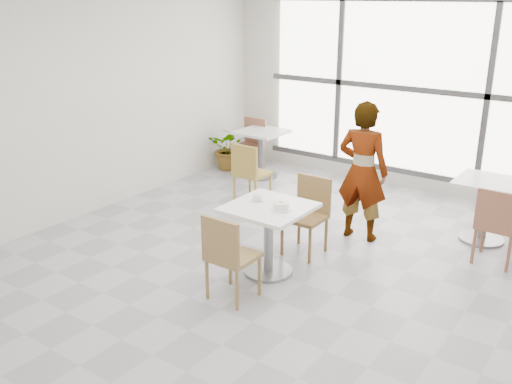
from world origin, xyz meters
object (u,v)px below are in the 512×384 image
Objects in this scene: person at (363,171)px; bg_chair_left_far at (251,141)px; bg_table_left at (261,147)px; bg_chair_right_near at (497,222)px; oatmeal_bowl at (281,206)px; coffee_cup at (257,198)px; chair_far at (309,210)px; plant_left at (229,148)px; chair_near at (228,253)px; bg_table_right at (486,202)px; bg_chair_left_near at (249,170)px; main_table at (269,227)px.

person is 1.91× the size of bg_chair_left_far.
bg_chair_right_near reaches higher than bg_table_left.
bg_table_left is at bearing 128.48° from oatmeal_bowl.
bg_table_left is 0.86× the size of bg_chair_right_near.
oatmeal_bowl reaches higher than coffee_cup.
bg_chair_right_near is (1.81, 0.87, 0.00)m from chair_far.
oatmeal_bowl is at bearing -82.02° from chair_far.
person is 3.30m from plant_left.
chair_near is 1.16× the size of bg_table_right.
coffee_cup reaches higher than bg_table_left.
bg_chair_left_near is (-1.54, 1.55, -0.29)m from oatmeal_bowl.
chair_far is 1.20× the size of plant_left.
bg_chair_left_far is at bearing -16.91° from bg_chair_right_near.
bg_chair_left_near and bg_chair_left_far have the same top height.
bg_table_left is (-1.99, 3.37, -0.01)m from chair_near.
chair_near is 1.00× the size of bg_chair_left_far.
bg_chair_left_far is 1.00× the size of bg_chair_right_near.
main_table is 3.64m from bg_chair_left_far.
bg_chair_left_near and bg_chair_right_near have the same top height.
chair_far is 0.52× the size of person.
bg_chair_left_far is at bearing -56.87° from chair_near.
chair_near is 1.00× the size of bg_chair_left_near.
bg_table_left is at bearing -27.71° from bg_chair_left_far.
bg_table_left reaches higher than plant_left.
oatmeal_bowl is 0.24× the size of bg_chair_left_far.
main_table and bg_table_right have the same top height.
bg_chair_left_near is at bearing 134.85° from oatmeal_bowl.
plant_left is (-2.80, 2.71, -0.43)m from oatmeal_bowl.
oatmeal_bowl is 2.35m from bg_chair_right_near.
bg_chair_right_near is (2.05, 1.53, -0.28)m from coffee_cup.
person reaches higher than bg_table_left.
bg_chair_left_near is at bearing -42.74° from plant_left.
coffee_cup is 0.18× the size of bg_chair_right_near.
chair_near is 2.15m from person.
main_table is 2.70m from bg_table_right.
chair_near is 1.16× the size of bg_table_left.
main_table is 5.03× the size of coffee_cup.
person is at bearing 175.84° from bg_chair_left_near.
chair_far is 3.36m from plant_left.
bg_chair_left_near is 1.00× the size of bg_chair_left_far.
main_table is 0.92× the size of chair_near.
oatmeal_bowl is at bearing -6.97° from main_table.
plant_left is (-2.70, 1.99, -0.14)m from chair_far.
oatmeal_bowl is (0.15, 0.68, 0.29)m from chair_near.
coffee_cup is 3.19m from bg_table_left.
bg_chair_right_near is at bearing -129.22° from chair_near.
oatmeal_bowl is 2.64m from bg_table_right.
person is at bearing -23.32° from plant_left.
bg_chair_left_near is 1.20× the size of plant_left.
bg_table_right is at bearing 56.81° from oatmeal_bowl.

